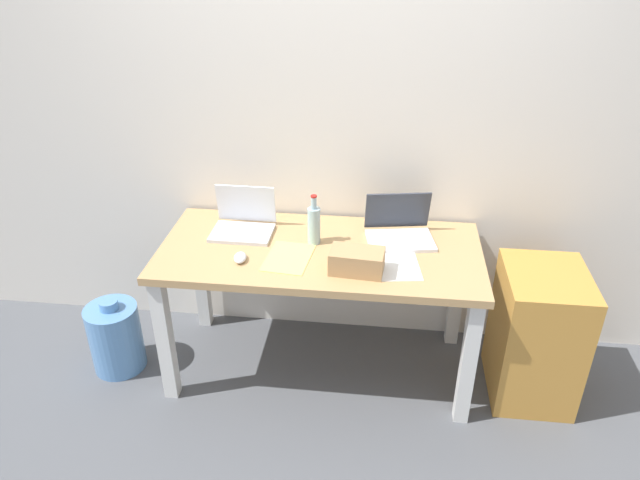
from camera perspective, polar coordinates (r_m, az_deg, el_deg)
ground_plane at (r=3.40m, az=0.00°, el=-11.97°), size 8.00×8.00×0.00m
back_wall at (r=3.13m, az=0.93°, el=11.73°), size 5.20×0.08×2.60m
desk at (r=3.01m, az=0.00°, el=-2.59°), size 1.62×0.74×0.76m
laptop_left at (r=3.13m, az=-7.41°, el=1.68°), size 0.32×0.25×0.23m
laptop_right at (r=3.06m, az=7.66°, el=0.93°), size 0.38×0.31×0.23m
beer_bottle at (r=2.96m, az=-0.59°, el=1.53°), size 0.06×0.06×0.26m
computer_mouse at (r=2.88m, az=-7.72°, el=-1.69°), size 0.07×0.11×0.03m
cardboard_box at (r=2.76m, az=3.58°, el=-2.05°), size 0.26×0.17×0.11m
paper_yellow_folder at (r=2.89m, az=-3.06°, el=-1.69°), size 0.24×0.32×0.00m
paper_sheet_front_right at (r=2.85m, az=7.39°, el=-2.34°), size 0.25×0.32×0.00m
water_cooler_jug at (r=3.47m, az=-19.13°, el=-8.84°), size 0.28×0.28×0.44m
filing_cabinet at (r=3.23m, az=20.14°, el=-8.55°), size 0.40×0.48×0.72m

